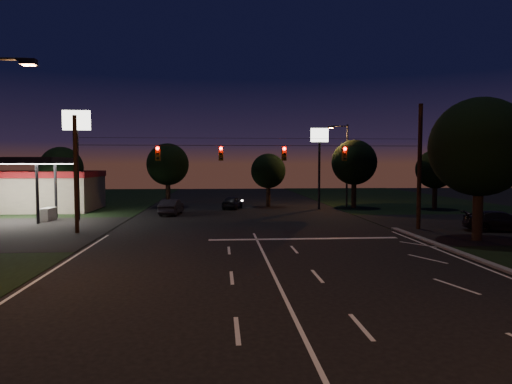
{
  "coord_description": "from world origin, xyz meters",
  "views": [
    {
      "loc": [
        -2.26,
        -16.68,
        4.72
      ],
      "look_at": [
        -0.07,
        11.16,
        3.0
      ],
      "focal_mm": 32.0,
      "sensor_mm": 36.0,
      "label": 1
    }
  ],
  "objects": [
    {
      "name": "pole_sign_left_near",
      "position": [
        -14.0,
        22.0,
        6.98
      ],
      "size": [
        2.2,
        0.3,
        9.1
      ],
      "color": "black",
      "rests_on": "ground"
    },
    {
      "name": "car_oncoming_a",
      "position": [
        -1.0,
        31.2,
        0.66
      ],
      "size": [
        2.53,
        4.17,
        1.33
      ],
      "primitive_type": "imported",
      "rotation": [
        0.0,
        0.0,
        2.88
      ],
      "color": "black",
      "rests_on": "ground"
    },
    {
      "name": "utility_pole_left",
      "position": [
        -12.0,
        15.0,
        0.0
      ],
      "size": [
        0.28,
        0.28,
        8.0
      ],
      "primitive_type": "cylinder",
      "color": "black",
      "rests_on": "ground"
    },
    {
      "name": "tree_far_b",
      "position": [
        -7.98,
        34.13,
        4.61
      ],
      "size": [
        4.6,
        4.6,
        6.98
      ],
      "color": "black",
      "rests_on": "ground"
    },
    {
      "name": "car_cross",
      "position": [
        17.25,
        13.46,
        0.71
      ],
      "size": [
        5.27,
        3.18,
        1.43
      ],
      "primitive_type": "imported",
      "rotation": [
        0.0,
        0.0,
        1.32
      ],
      "color": "black",
      "rests_on": "ground"
    },
    {
      "name": "center_line",
      "position": [
        0.0,
        -6.0,
        0.01
      ],
      "size": [
        0.14,
        40.0,
        0.01
      ],
      "primitive_type": "cube",
      "color": "silver",
      "rests_on": "ground"
    },
    {
      "name": "pole_sign_right",
      "position": [
        8.0,
        30.0,
        6.24
      ],
      "size": [
        1.8,
        0.3,
        8.4
      ],
      "color": "black",
      "rests_on": "ground"
    },
    {
      "name": "tree_right_near",
      "position": [
        13.53,
        10.17,
        5.68
      ],
      "size": [
        6.0,
        6.0,
        8.76
      ],
      "color": "black",
      "rests_on": "ground"
    },
    {
      "name": "tree_far_c",
      "position": [
        3.02,
        33.1,
        3.9
      ],
      "size": [
        3.8,
        3.8,
        5.86
      ],
      "color": "black",
      "rests_on": "ground"
    },
    {
      "name": "stop_bar",
      "position": [
        3.0,
        11.5,
        0.01
      ],
      "size": [
        12.0,
        0.5,
        0.01
      ],
      "primitive_type": "cube",
      "color": "silver",
      "rests_on": "ground"
    },
    {
      "name": "gas_station",
      "position": [
        -21.86,
        30.39,
        2.38
      ],
      "size": [
        14.2,
        16.1,
        5.25
      ],
      "color": "gray",
      "rests_on": "ground"
    },
    {
      "name": "ground",
      "position": [
        0.0,
        0.0,
        0.0
      ],
      "size": [
        140.0,
        140.0,
        0.0
      ],
      "primitive_type": "plane",
      "color": "black",
      "rests_on": "ground"
    },
    {
      "name": "car_oncoming_b",
      "position": [
        -6.81,
        25.98,
        0.72
      ],
      "size": [
        2.02,
        4.52,
        1.44
      ],
      "primitive_type": "imported",
      "rotation": [
        0.0,
        0.0,
        3.03
      ],
      "color": "black",
      "rests_on": "ground"
    },
    {
      "name": "signal_span",
      "position": [
        -0.0,
        14.96,
        5.5
      ],
      "size": [
        24.0,
        0.4,
        1.56
      ],
      "color": "black",
      "rests_on": "ground"
    },
    {
      "name": "utility_pole_right",
      "position": [
        12.0,
        15.0,
        0.0
      ],
      "size": [
        0.3,
        0.3,
        9.0
      ],
      "primitive_type": "cylinder",
      "color": "black",
      "rests_on": "ground"
    },
    {
      "name": "tree_far_d",
      "position": [
        12.02,
        31.13,
        4.83
      ],
      "size": [
        4.8,
        4.8,
        7.3
      ],
      "color": "black",
      "rests_on": "ground"
    },
    {
      "name": "street_light_right_far",
      "position": [
        11.24,
        32.0,
        5.24
      ],
      "size": [
        2.2,
        0.35,
        9.0
      ],
      "color": "black",
      "rests_on": "ground"
    },
    {
      "name": "tree_far_a",
      "position": [
        -17.98,
        30.12,
        4.26
      ],
      "size": [
        4.2,
        4.2,
        6.42
      ],
      "color": "black",
      "rests_on": "ground"
    },
    {
      "name": "tree_far_e",
      "position": [
        20.02,
        29.11,
        4.11
      ],
      "size": [
        4.0,
        4.0,
        6.18
      ],
      "color": "black",
      "rests_on": "ground"
    }
  ]
}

